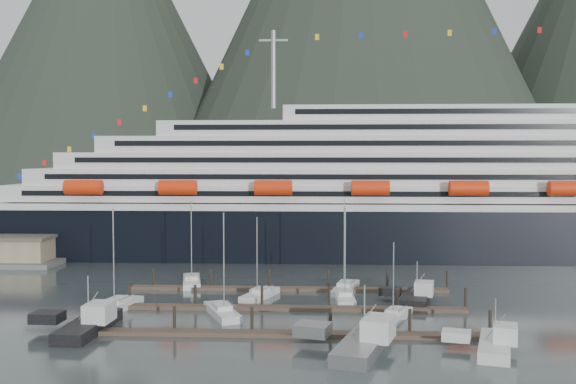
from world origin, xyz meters
The scene contains 17 objects.
ground centered at (0.00, 0.00, 0.00)m, with size 1600.00×1600.00×0.00m, color #445150.
mountains centered at (52.48, 588.54, 163.40)m, with size 870.00×440.00×420.00m.
cruise_ship centered at (30.03, 54.94, 12.04)m, with size 210.00×30.40×50.30m.
dock_near centered at (-4.93, -9.95, 0.31)m, with size 48.18×2.28×3.20m.
dock_mid centered at (-4.93, 3.05, 0.31)m, with size 48.18×2.28×3.20m.
dock_far centered at (-4.93, 16.05, 0.31)m, with size 48.18×2.28×3.20m.
sailboat_a centered at (-27.00, 2.08, 0.43)m, with size 4.69×9.79×14.01m.
sailboat_b centered at (-12.68, -0.65, 0.42)m, with size 6.23×10.18×13.72m.
sailboat_c centered at (-8.86, 10.34, 0.40)m, with size 5.34×9.21×12.14m.
sailboat_d centered at (3.23, 9.32, 0.41)m, with size 2.88×10.45×13.58m.
sailboat_e centered at (-20.60, 19.99, 0.42)m, with size 4.55×10.46×13.90m.
sailboat_g centered at (3.58, 15.62, 0.42)m, with size 4.78×10.64×14.49m.
sailboat_h centered at (9.13, -1.61, 0.39)m, with size 5.32×8.40×10.15m.
trawler_a centered at (-27.15, -9.18, 0.91)m, with size 9.53×13.21×7.18m.
trawler_c centered at (4.29, -14.95, 0.95)m, with size 11.48×15.30×7.59m.
trawler_d centered at (17.88, -14.97, 0.81)m, with size 8.33×10.74×6.08m.
trawler_e centered at (13.12, 8.36, 0.83)m, with size 7.98×10.23×6.31m.
Camera 1 is at (-0.11, -84.99, 20.27)m, focal length 42.00 mm.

